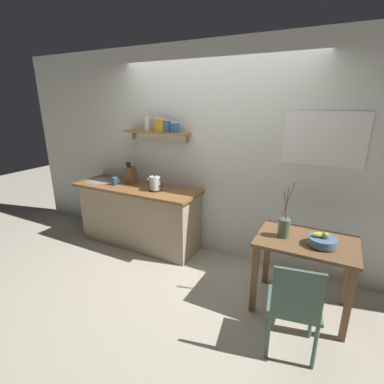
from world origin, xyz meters
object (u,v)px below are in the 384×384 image
at_px(fruit_bowl, 322,241).
at_px(dining_table, 305,253).
at_px(knife_block, 131,175).
at_px(coffee_mug_by_sink, 115,181).
at_px(dining_chair_near, 294,305).
at_px(electric_kettle, 155,184).
at_px(twig_vase, 284,227).

bearing_deg(fruit_bowl, dining_table, 156.27).
height_order(dining_table, knife_block, knife_block).
relative_size(knife_block, coffee_mug_by_sink, 2.52).
xyz_separation_m(dining_table, dining_chair_near, (0.01, -0.63, -0.13)).
height_order(dining_table, electric_kettle, electric_kettle).
xyz_separation_m(electric_kettle, coffee_mug_by_sink, (-0.66, -0.03, -0.04)).
xyz_separation_m(fruit_bowl, twig_vase, (-0.34, 0.03, 0.05)).
distance_m(dining_table, twig_vase, 0.32).
height_order(knife_block, coffee_mug_by_sink, knife_block).
bearing_deg(knife_block, electric_kettle, -14.74).
xyz_separation_m(dining_table, fruit_bowl, (0.13, -0.06, 0.20)).
bearing_deg(fruit_bowl, knife_block, 169.12).
bearing_deg(fruit_bowl, dining_chair_near, -102.20).
height_order(dining_chair_near, coffee_mug_by_sink, coffee_mug_by_sink).
distance_m(dining_table, dining_chair_near, 0.64).
distance_m(dining_chair_near, coffee_mug_by_sink, 2.77).
distance_m(dining_chair_near, twig_vase, 0.74).
distance_m(knife_block, coffee_mug_by_sink, 0.24).
bearing_deg(twig_vase, dining_table, 8.00).
distance_m(fruit_bowl, knife_block, 2.61).
distance_m(twig_vase, coffee_mug_by_sink, 2.38).
bearing_deg(dining_chair_near, twig_vase, 110.28).
distance_m(dining_chair_near, knife_block, 2.71).
bearing_deg(twig_vase, knife_block, 168.18).
xyz_separation_m(fruit_bowl, coffee_mug_by_sink, (-2.71, 0.33, 0.13)).
height_order(twig_vase, knife_block, twig_vase).
distance_m(dining_table, electric_kettle, 1.98).
bearing_deg(electric_kettle, coffee_mug_by_sink, -177.07).
relative_size(twig_vase, electric_kettle, 2.28).
xyz_separation_m(dining_chair_near, electric_kettle, (-1.93, 0.93, 0.49)).
distance_m(twig_vase, knife_block, 2.26).
bearing_deg(knife_block, fruit_bowl, -10.88).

